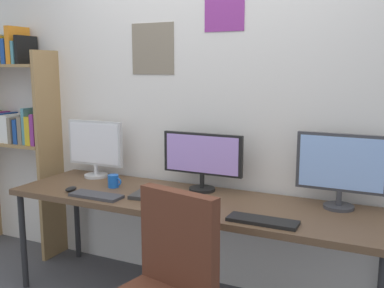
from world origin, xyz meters
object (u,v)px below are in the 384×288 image
(bookshelf, at_px, (11,113))
(keyboard_right, at_px, (263,221))
(desk, at_px, (189,206))
(coffee_mug, at_px, (114,181))
(keyboard_left, at_px, (96,196))
(computer_mouse, at_px, (71,189))
(monitor_right, at_px, (341,167))
(monitor_center, at_px, (202,158))
(laptop_closed, at_px, (157,196))
(monitor_left, at_px, (95,147))

(bookshelf, xyz_separation_m, keyboard_right, (2.35, -0.46, -0.44))
(desk, height_order, coffee_mug, coffee_mug)
(keyboard_left, distance_m, computer_mouse, 0.25)
(desk, relative_size, computer_mouse, 25.57)
(keyboard_right, bearing_deg, monitor_right, 52.45)
(bookshelf, height_order, monitor_center, bookshelf)
(monitor_center, bearing_deg, laptop_closed, -125.66)
(keyboard_left, height_order, laptop_closed, laptop_closed)
(monitor_left, xyz_separation_m, keyboard_right, (1.46, -0.44, -0.23))
(laptop_closed, bearing_deg, desk, 11.26)
(bookshelf, relative_size, keyboard_right, 4.93)
(monitor_center, distance_m, monitor_right, 0.90)
(desk, relative_size, keyboard_left, 6.88)
(keyboard_left, bearing_deg, monitor_left, 127.55)
(desk, distance_m, monitor_right, 0.97)
(monitor_center, height_order, laptop_closed, monitor_center)
(keyboard_left, bearing_deg, desk, 22.33)
(desk, xyz_separation_m, keyboard_right, (0.56, -0.23, 0.06))
(computer_mouse, bearing_deg, monitor_left, 103.56)
(monitor_center, xyz_separation_m, keyboard_left, (-0.56, -0.44, -0.22))
(monitor_center, height_order, keyboard_left, monitor_center)
(desk, height_order, monitor_center, monitor_center)
(keyboard_right, bearing_deg, laptop_closed, 167.52)
(bookshelf, distance_m, monitor_right, 2.70)
(monitor_right, xyz_separation_m, computer_mouse, (-1.70, -0.40, -0.24))
(monitor_left, xyz_separation_m, computer_mouse, (0.10, -0.40, -0.22))
(keyboard_right, distance_m, computer_mouse, 1.36)
(desk, height_order, keyboard_right, keyboard_right)
(keyboard_left, bearing_deg, bookshelf, 159.48)
(desk, xyz_separation_m, coffee_mug, (-0.60, 0.02, 0.09))
(keyboard_right, bearing_deg, monitor_center, 141.70)
(computer_mouse, bearing_deg, desk, 13.42)
(computer_mouse, bearing_deg, laptop_closed, 12.03)
(desk, xyz_separation_m, bookshelf, (-1.79, 0.23, 0.50))
(bookshelf, relative_size, keyboard_left, 5.33)
(bookshelf, bearing_deg, keyboard_right, -11.09)
(bookshelf, height_order, computer_mouse, bookshelf)
(monitor_center, bearing_deg, keyboard_left, -141.70)
(monitor_left, relative_size, monitor_center, 0.84)
(coffee_mug, bearing_deg, desk, -1.62)
(monitor_left, distance_m, coffee_mug, 0.41)
(monitor_left, relative_size, laptop_closed, 1.51)
(monitor_left, relative_size, keyboard_left, 1.35)
(monitor_left, distance_m, keyboard_right, 1.54)
(keyboard_right, height_order, laptop_closed, laptop_closed)
(monitor_left, height_order, monitor_right, monitor_right)
(bookshelf, distance_m, computer_mouse, 1.16)
(computer_mouse, distance_m, laptop_closed, 0.62)
(monitor_left, relative_size, computer_mouse, 5.02)
(bookshelf, distance_m, coffee_mug, 1.28)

